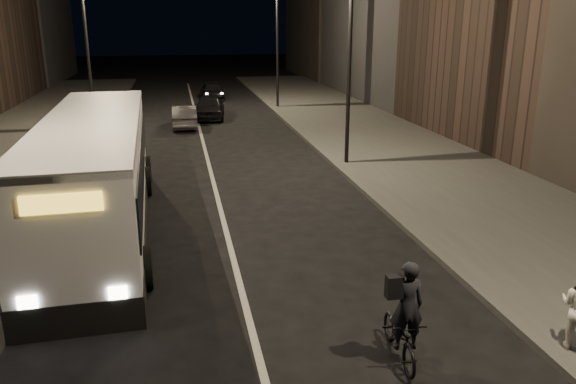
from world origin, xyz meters
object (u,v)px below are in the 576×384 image
streetlight_right_mid (344,32)px  streetlight_right_far (273,27)px  car_mid (184,116)px  cyclist_on_bicycle (402,327)px  city_bus (96,170)px  car_near (210,106)px  car_far (212,91)px  streetlight_left_far (91,29)px

streetlight_right_mid → streetlight_right_far: 16.00m
car_mid → streetlight_right_mid: bearing=121.1°
streetlight_right_far → cyclist_on_bicycle: streetlight_right_far is taller
streetlight_right_mid → city_bus: size_ratio=0.67×
cyclist_on_bicycle → car_near: bearing=97.5°
city_bus → streetlight_right_mid: bearing=30.5°
streetlight_right_mid → car_far: streetlight_right_mid is taller
city_bus → car_far: (5.09, 27.43, -1.20)m
streetlight_right_mid → cyclist_on_bicycle: size_ratio=4.13×
streetlight_left_far → car_mid: 6.55m
streetlight_right_far → city_bus: size_ratio=0.67×
cyclist_on_bicycle → car_mid: (-3.27, 23.63, -0.03)m
city_bus → car_mid: size_ratio=3.20×
car_near → car_mid: size_ratio=1.14×
streetlight_right_far → cyclist_on_bicycle: (-2.86, -29.56, -4.71)m
streetlight_right_mid → streetlight_right_far: (0.00, 16.00, 0.00)m
streetlight_right_mid → city_bus: streetlight_right_mid is taller
streetlight_right_far → cyclist_on_bicycle: 30.07m
city_bus → car_mid: bearing=78.1°
streetlight_left_far → car_far: (6.91, 11.78, -4.79)m
city_bus → car_near: size_ratio=2.82×
streetlight_right_mid → car_near: streetlight_right_mid is taller
streetlight_right_mid → streetlight_right_far: same height
streetlight_right_far → streetlight_left_far: (-10.66, -6.00, 0.00)m
streetlight_left_far → cyclist_on_bicycle: 25.26m
car_mid → cyclist_on_bicycle: bearing=97.6°
streetlight_right_mid → city_bus: (-8.85, -5.65, -3.59)m
car_mid → car_far: bearing=-101.7°
cyclist_on_bicycle → streetlight_right_mid: bearing=82.0°
streetlight_right_far → car_mid: 9.76m
car_mid → car_near: bearing=-120.1°
city_bus → streetlight_left_far: bearing=94.5°
cyclist_on_bicycle → car_far: 35.35m
car_near → city_bus: bearing=-97.3°
streetlight_right_far → streetlight_right_mid: bearing=-90.0°
streetlight_left_far → cyclist_on_bicycle: streetlight_left_far is taller
streetlight_right_mid → car_near: (-4.53, 12.86, -4.63)m
streetlight_left_far → car_far: 14.47m
streetlight_right_far → car_mid: bearing=-136.0°
cyclist_on_bicycle → streetlight_right_far: bearing=88.4°
streetlight_left_far → car_mid: size_ratio=2.14×
streetlight_right_mid → cyclist_on_bicycle: 14.64m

